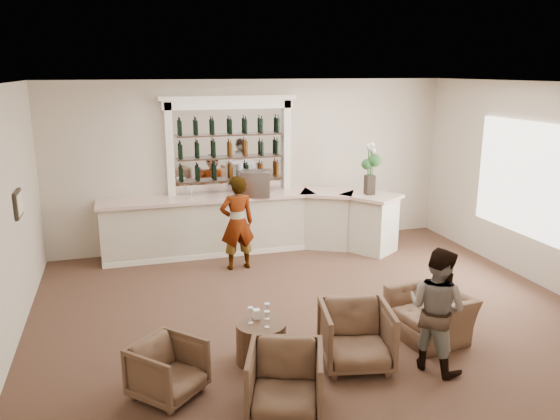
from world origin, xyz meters
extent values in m
plane|color=brown|center=(0.00, 0.00, 0.00)|extent=(8.00, 8.00, 0.00)
cube|color=beige|center=(0.00, 3.50, 1.65)|extent=(8.00, 0.04, 3.30)
cube|color=beige|center=(4.00, 0.00, 1.65)|extent=(0.04, 7.00, 3.30)
cube|color=white|center=(0.00, 0.00, 3.30)|extent=(8.00, 7.00, 0.04)
cube|color=white|center=(3.97, 0.50, 1.70)|extent=(0.05, 2.40, 1.90)
cube|color=black|center=(-3.97, 1.20, 1.65)|extent=(0.04, 0.46, 0.38)
cube|color=beige|center=(-3.94, 1.20, 1.65)|extent=(0.01, 0.38, 0.30)
cube|color=silver|center=(-1.00, 3.15, 0.54)|extent=(4.00, 0.70, 1.08)
cube|color=beige|center=(-1.00, 3.13, 1.11)|extent=(4.10, 0.82, 0.06)
cube|color=silver|center=(1.35, 2.92, 0.54)|extent=(1.12, 1.04, 1.08)
cube|color=beige|center=(1.35, 2.90, 1.11)|extent=(1.27, 1.19, 0.06)
cube|color=silver|center=(2.05, 2.40, 0.54)|extent=(1.08, 1.14, 1.08)
cube|color=beige|center=(2.05, 2.38, 1.11)|extent=(1.24, 1.29, 0.06)
cube|color=white|center=(-1.00, 2.82, 0.05)|extent=(4.00, 0.06, 0.10)
cube|color=white|center=(-0.50, 3.48, 1.95)|extent=(2.15, 0.02, 1.65)
cube|color=white|center=(-1.65, 3.42, 1.45)|extent=(0.14, 0.16, 2.90)
cube|color=white|center=(0.65, 3.42, 1.45)|extent=(0.14, 0.16, 2.90)
cube|color=white|center=(-0.50, 3.42, 2.84)|extent=(2.52, 0.16, 0.18)
cube|color=white|center=(-0.50, 3.42, 2.96)|extent=(2.64, 0.20, 0.08)
cube|color=#36251B|center=(-0.50, 3.37, 1.38)|extent=(2.05, 0.20, 0.03)
cube|color=#36251B|center=(-0.50, 3.37, 1.82)|extent=(2.05, 0.20, 0.03)
cube|color=#36251B|center=(-0.50, 3.37, 2.26)|extent=(2.05, 0.20, 0.03)
cylinder|color=#4E3222|center=(-1.05, -1.09, 0.25)|extent=(0.61, 0.61, 0.50)
imported|color=gray|center=(-0.65, 2.16, 0.85)|extent=(0.64, 0.45, 1.69)
imported|color=gray|center=(0.89, -1.82, 0.75)|extent=(0.85, 0.92, 1.51)
imported|color=brown|center=(-2.21, -1.52, 0.32)|extent=(0.96, 0.97, 0.63)
imported|color=brown|center=(-1.07, -2.17, 0.36)|extent=(0.99, 1.00, 0.72)
imported|color=brown|center=(0.02, -1.51, 0.38)|extent=(0.97, 0.99, 0.77)
imported|color=brown|center=(1.26, -1.12, 0.32)|extent=(1.00, 1.10, 0.64)
cube|color=#AAA9AE|center=(-0.12, 2.92, 1.38)|extent=(0.65, 0.59, 0.48)
cube|color=black|center=(2.02, 2.41, 1.33)|extent=(0.17, 0.17, 0.38)
cube|color=white|center=(-1.07, -0.95, 0.56)|extent=(0.08, 0.08, 0.12)
camera|label=1|loc=(-2.54, -6.96, 3.48)|focal=35.00mm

